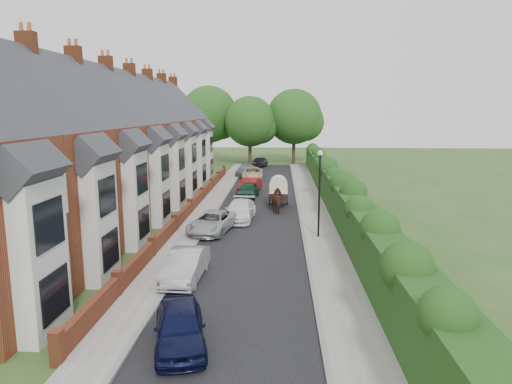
% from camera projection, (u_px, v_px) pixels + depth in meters
% --- Properties ---
extents(ground, '(140.00, 140.00, 0.00)m').
position_uv_depth(ground, '(257.00, 259.00, 22.98)').
color(ground, '#2D4C1E').
rests_on(ground, ground).
extents(road, '(6.00, 58.00, 0.02)m').
position_uv_depth(road, '(258.00, 211.00, 33.82)').
color(road, black).
rests_on(road, ground).
extents(pavement_hedge_side, '(2.20, 58.00, 0.12)m').
position_uv_depth(pavement_hedge_side, '(313.00, 211.00, 33.59)').
color(pavement_hedge_side, gray).
rests_on(pavement_hedge_side, ground).
extents(pavement_house_side, '(1.70, 58.00, 0.12)m').
position_uv_depth(pavement_house_side, '(206.00, 210.00, 34.01)').
color(pavement_house_side, gray).
rests_on(pavement_house_side, ground).
extents(kerb_hedge_side, '(0.18, 58.00, 0.13)m').
position_uv_depth(kerb_hedge_side, '(299.00, 211.00, 33.65)').
color(kerb_hedge_side, gray).
rests_on(kerb_hedge_side, ground).
extents(kerb_house_side, '(0.18, 58.00, 0.13)m').
position_uv_depth(kerb_house_side, '(217.00, 210.00, 33.97)').
color(kerb_house_side, gray).
rests_on(kerb_house_side, ground).
extents(hedge, '(2.10, 58.00, 2.85)m').
position_uv_depth(hedge, '(338.00, 191.00, 33.23)').
color(hedge, '#183611').
rests_on(hedge, ground).
extents(terrace_row, '(9.05, 40.50, 11.50)m').
position_uv_depth(terrace_row, '(112.00, 152.00, 32.57)').
color(terrace_row, brown).
rests_on(terrace_row, ground).
extents(garden_wall_row, '(0.35, 40.35, 1.10)m').
position_uv_depth(garden_wall_row, '(190.00, 208.00, 33.01)').
color(garden_wall_row, brown).
rests_on(garden_wall_row, ground).
extents(lamppost, '(0.32, 0.32, 5.16)m').
position_uv_depth(lamppost, '(320.00, 183.00, 26.15)').
color(lamppost, black).
rests_on(lamppost, ground).
extents(tree_far_left, '(7.14, 6.80, 9.29)m').
position_uv_depth(tree_far_left, '(253.00, 123.00, 61.50)').
color(tree_far_left, '#332316').
rests_on(tree_far_left, ground).
extents(tree_far_right, '(7.98, 7.60, 10.31)m').
position_uv_depth(tree_far_right, '(297.00, 118.00, 63.04)').
color(tree_far_right, '#332316').
rests_on(tree_far_right, ground).
extents(tree_far_back, '(8.40, 8.00, 10.82)m').
position_uv_depth(tree_far_back, '(212.00, 116.00, 64.60)').
color(tree_far_back, '#332316').
rests_on(tree_far_back, ground).
extents(car_navy, '(2.43, 4.13, 1.32)m').
position_uv_depth(car_navy, '(180.00, 326.00, 14.45)').
color(car_navy, black).
rests_on(car_navy, ground).
extents(car_silver_a, '(1.59, 4.11, 1.34)m').
position_uv_depth(car_silver_a, '(186.00, 265.00, 20.08)').
color(car_silver_a, '#A7A6AB').
rests_on(car_silver_a, ground).
extents(car_silver_b, '(2.96, 4.94, 1.28)m').
position_uv_depth(car_silver_b, '(212.00, 222.00, 27.94)').
color(car_silver_b, '#A8ACB0').
rests_on(car_silver_b, ground).
extents(car_white, '(2.18, 4.70, 1.33)m').
position_uv_depth(car_white, '(240.00, 210.00, 31.10)').
color(car_white, white).
rests_on(car_white, ground).
extents(car_green, '(1.95, 4.10, 1.35)m').
position_uv_depth(car_green, '(248.00, 190.00, 38.87)').
color(car_green, '#103722').
rests_on(car_green, ground).
extents(car_red, '(2.15, 4.22, 1.33)m').
position_uv_depth(car_red, '(250.00, 186.00, 41.34)').
color(car_red, maroon).
rests_on(car_red, ground).
extents(car_beige, '(2.32, 4.77, 1.31)m').
position_uv_depth(car_beige, '(253.00, 173.00, 49.44)').
color(car_beige, beige).
rests_on(car_beige, ground).
extents(car_grey, '(2.25, 4.70, 1.32)m').
position_uv_depth(car_grey, '(246.00, 170.00, 52.21)').
color(car_grey, slate).
rests_on(car_grey, ground).
extents(car_black, '(2.46, 4.25, 1.36)m').
position_uv_depth(car_black, '(259.00, 162.00, 59.95)').
color(car_black, black).
rests_on(car_black, ground).
extents(horse, '(1.40, 2.21, 1.73)m').
position_uv_depth(horse, '(278.00, 201.00, 33.40)').
color(horse, '#432318').
rests_on(horse, ground).
extents(horse_cart, '(1.50, 3.32, 2.39)m').
position_uv_depth(horse_cart, '(278.00, 189.00, 35.48)').
color(horse_cart, black).
rests_on(horse_cart, ground).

